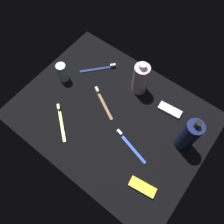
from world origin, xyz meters
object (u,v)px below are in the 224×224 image
(bodywash_bottle, at_px, (141,79))
(toothbrush_brown, at_px, (103,101))
(toothbrush_lime, at_px, (61,120))
(snack_bar_yellow, at_px, (142,187))
(toothbrush_navy, at_px, (100,68))
(toothbrush_blue, at_px, (129,144))
(snack_bar_white, at_px, (170,110))
(lotion_bottle, at_px, (188,136))
(deodorant_stick, at_px, (62,72))

(bodywash_bottle, xyz_separation_m, toothbrush_brown, (-0.09, -0.16, -0.08))
(bodywash_bottle, relative_size, toothbrush_lime, 1.23)
(bodywash_bottle, bearing_deg, toothbrush_lime, -116.99)
(toothbrush_lime, xyz_separation_m, snack_bar_yellow, (0.44, -0.01, 0.00))
(toothbrush_brown, xyz_separation_m, toothbrush_navy, (-0.13, 0.14, 0.00))
(toothbrush_blue, relative_size, toothbrush_navy, 1.25)
(toothbrush_lime, xyz_separation_m, toothbrush_navy, (-0.04, 0.33, 0.00))
(toothbrush_lime, height_order, toothbrush_navy, same)
(toothbrush_brown, bearing_deg, toothbrush_navy, 132.29)
(toothbrush_lime, bearing_deg, snack_bar_white, 43.53)
(toothbrush_navy, relative_size, snack_bar_white, 1.37)
(lotion_bottle, distance_m, toothbrush_lime, 0.53)
(snack_bar_white, bearing_deg, bodywash_bottle, 170.95)
(toothbrush_brown, distance_m, snack_bar_yellow, 0.41)
(deodorant_stick, bearing_deg, toothbrush_lime, -50.56)
(lotion_bottle, height_order, snack_bar_white, lotion_bottle)
(toothbrush_navy, bearing_deg, bodywash_bottle, 5.11)
(deodorant_stick, height_order, snack_bar_white, deodorant_stick)
(toothbrush_brown, bearing_deg, snack_bar_white, 28.96)
(deodorant_stick, height_order, toothbrush_lime, deodorant_stick)
(toothbrush_blue, distance_m, toothbrush_brown, 0.24)
(toothbrush_brown, bearing_deg, bodywash_bottle, 60.14)
(toothbrush_brown, relative_size, toothbrush_navy, 1.16)
(snack_bar_white, bearing_deg, snack_bar_yellow, -81.34)
(snack_bar_yellow, bearing_deg, toothbrush_blue, 133.50)
(toothbrush_brown, bearing_deg, snack_bar_yellow, -29.45)
(lotion_bottle, distance_m, snack_bar_white, 0.18)
(toothbrush_lime, distance_m, toothbrush_navy, 0.33)
(snack_bar_yellow, bearing_deg, lotion_bottle, 73.82)
(toothbrush_lime, relative_size, snack_bar_yellow, 1.43)
(deodorant_stick, distance_m, toothbrush_navy, 0.19)
(deodorant_stick, distance_m, snack_bar_white, 0.52)
(bodywash_bottle, xyz_separation_m, toothbrush_lime, (-0.18, -0.35, -0.08))
(toothbrush_blue, relative_size, snack_bar_white, 1.71)
(deodorant_stick, xyz_separation_m, snack_bar_yellow, (0.58, -0.19, -0.04))
(bodywash_bottle, relative_size, deodorant_stick, 1.84)
(toothbrush_lime, distance_m, snack_bar_white, 0.49)
(bodywash_bottle, bearing_deg, toothbrush_navy, -174.89)
(toothbrush_blue, relative_size, snack_bar_yellow, 1.71)
(toothbrush_brown, xyz_separation_m, snack_bar_white, (0.27, 0.15, 0.00))
(deodorant_stick, height_order, toothbrush_blue, deodorant_stick)
(deodorant_stick, bearing_deg, snack_bar_white, 17.93)
(lotion_bottle, xyz_separation_m, toothbrush_brown, (-0.39, -0.05, -0.09))
(bodywash_bottle, bearing_deg, snack_bar_yellow, -53.59)
(lotion_bottle, bearing_deg, toothbrush_navy, 169.69)
(toothbrush_blue, bearing_deg, bodywash_bottle, 116.49)
(deodorant_stick, xyz_separation_m, toothbrush_navy, (0.10, 0.15, -0.04))
(lotion_bottle, height_order, toothbrush_navy, lotion_bottle)
(bodywash_bottle, xyz_separation_m, deodorant_stick, (-0.32, -0.17, -0.03))
(deodorant_stick, relative_size, toothbrush_brown, 0.60)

